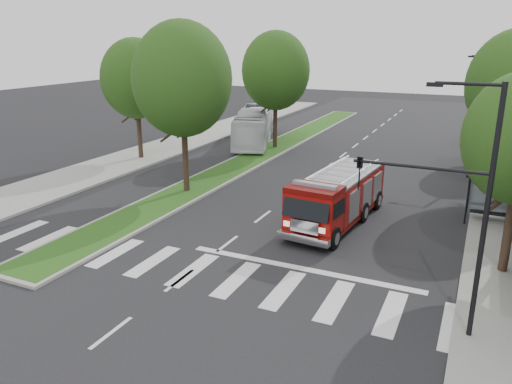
# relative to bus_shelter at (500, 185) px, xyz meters

# --- Properties ---
(ground) EXTENTS (140.00, 140.00, 0.00)m
(ground) POSITION_rel_bus_shelter_xyz_m (-11.20, -8.15, -2.04)
(ground) COLOR black
(ground) RESTS_ON ground
(sidewalk_left) EXTENTS (5.00, 80.00, 0.15)m
(sidewalk_left) POSITION_rel_bus_shelter_xyz_m (-25.70, 1.85, -1.96)
(sidewalk_left) COLOR gray
(sidewalk_left) RESTS_ON ground
(median) EXTENTS (3.00, 50.00, 0.15)m
(median) POSITION_rel_bus_shelter_xyz_m (-17.20, 9.85, -1.96)
(median) COLOR gray
(median) RESTS_ON ground
(bus_shelter) EXTENTS (3.20, 1.60, 2.61)m
(bus_shelter) POSITION_rel_bus_shelter_xyz_m (0.00, 0.00, 0.00)
(bus_shelter) COLOR black
(bus_shelter) RESTS_ON ground
(tree_right_far) EXTENTS (5.00, 5.00, 8.73)m
(tree_right_far) POSITION_rel_bus_shelter_xyz_m (0.30, 15.85, 3.80)
(tree_right_far) COLOR black
(tree_right_far) RESTS_ON ground
(tree_median_near) EXTENTS (5.80, 5.80, 10.16)m
(tree_median_near) POSITION_rel_bus_shelter_xyz_m (-17.20, -2.15, 4.77)
(tree_median_near) COLOR black
(tree_median_near) RESTS_ON ground
(tree_median_far) EXTENTS (5.60, 5.60, 9.72)m
(tree_median_far) POSITION_rel_bus_shelter_xyz_m (-17.20, 11.85, 4.45)
(tree_median_far) COLOR black
(tree_median_far) RESTS_ON ground
(tree_left_mid) EXTENTS (5.20, 5.20, 9.16)m
(tree_left_mid) POSITION_rel_bus_shelter_xyz_m (-25.20, 3.85, 4.12)
(tree_left_mid) COLOR black
(tree_left_mid) RESTS_ON ground
(streetlight_right_near) EXTENTS (4.08, 0.22, 8.00)m
(streetlight_right_near) POSITION_rel_bus_shelter_xyz_m (-1.59, -11.65, 2.63)
(streetlight_right_near) COLOR black
(streetlight_right_near) RESTS_ON ground
(streetlight_right_far) EXTENTS (2.11, 0.20, 8.00)m
(streetlight_right_far) POSITION_rel_bus_shelter_xyz_m (-0.85, 11.85, 2.44)
(streetlight_right_far) COLOR black
(streetlight_right_far) RESTS_ON ground
(fire_engine) EXTENTS (3.26, 8.46, 2.86)m
(fire_engine) POSITION_rel_bus_shelter_xyz_m (-7.39, -3.39, -0.67)
(fire_engine) COLOR #540604
(fire_engine) RESTS_ON ground
(city_bus) EXTENTS (6.26, 11.52, 3.14)m
(city_bus) POSITION_rel_bus_shelter_xyz_m (-19.70, 12.97, -0.47)
(city_bus) COLOR white
(city_bus) RESTS_ON ground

